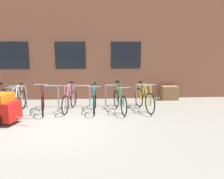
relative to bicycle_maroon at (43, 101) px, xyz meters
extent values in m
plane|color=gray|center=(0.77, -1.28, -0.38)|extent=(42.00, 42.00, 0.00)
cube|color=brown|center=(0.77, 4.51, 2.91)|extent=(28.00, 5.19, 6.59)
cube|color=black|center=(-1.63, 1.90, 1.55)|extent=(1.30, 0.04, 1.15)
cube|color=black|center=(0.77, 1.90, 1.55)|extent=(1.30, 0.04, 1.15)
cube|color=black|center=(3.17, 1.90, 1.55)|extent=(1.30, 0.04, 1.15)
cylinder|color=gray|center=(-1.36, 0.62, 0.03)|extent=(0.05, 0.05, 0.83)
cylinder|color=gray|center=(-0.78, 0.62, 0.03)|extent=(0.05, 0.05, 0.83)
cylinder|color=gray|center=(-1.07, 0.62, 0.45)|extent=(0.59, 0.05, 0.05)
cylinder|color=gray|center=(-0.16, 0.62, 0.03)|extent=(0.05, 0.05, 0.83)
cylinder|color=gray|center=(0.42, 0.62, 0.03)|extent=(0.05, 0.05, 0.83)
cylinder|color=gray|center=(0.13, 0.62, 0.45)|extent=(0.59, 0.05, 0.05)
cylinder|color=gray|center=(1.04, 0.62, 0.03)|extent=(0.05, 0.05, 0.83)
cylinder|color=gray|center=(1.62, 0.62, 0.03)|extent=(0.05, 0.05, 0.83)
cylinder|color=gray|center=(1.33, 0.62, 0.45)|extent=(0.59, 0.05, 0.05)
cylinder|color=gray|center=(2.24, 0.62, 0.03)|extent=(0.05, 0.05, 0.83)
cylinder|color=gray|center=(2.82, 0.62, 0.03)|extent=(0.05, 0.05, 0.83)
cylinder|color=gray|center=(2.53, 0.62, 0.45)|extent=(0.59, 0.05, 0.05)
cylinder|color=gray|center=(3.44, 0.62, 0.03)|extent=(0.05, 0.05, 0.83)
cylinder|color=gray|center=(4.02, 0.62, 0.03)|extent=(0.05, 0.05, 0.83)
cylinder|color=gray|center=(3.73, 0.62, 0.45)|extent=(0.59, 0.05, 0.05)
torus|color=black|center=(-0.11, 0.49, -0.05)|extent=(0.19, 0.68, 0.69)
torus|color=black|center=(0.11, -0.49, -0.05)|extent=(0.19, 0.68, 0.69)
cylinder|color=maroon|center=(0.05, -0.22, 0.27)|extent=(0.14, 0.48, 0.77)
cylinder|color=maroon|center=(-0.04, 0.16, 0.19)|extent=(0.11, 0.35, 0.59)
cylinder|color=maroon|center=(0.01, -0.06, 0.56)|extent=(0.21, 0.77, 0.21)
cylinder|color=maroon|center=(-0.06, 0.24, -0.08)|extent=(0.14, 0.50, 0.07)
cylinder|color=maroon|center=(-0.09, 0.40, 0.21)|extent=(0.07, 0.20, 0.53)
cylinder|color=maroon|center=(0.11, -0.46, 0.30)|extent=(0.04, 0.08, 0.70)
cube|color=black|center=(-0.07, 0.31, 0.50)|extent=(0.14, 0.22, 0.06)
cylinder|color=gray|center=(0.10, -0.44, 0.68)|extent=(0.43, 0.12, 0.03)
torus|color=black|center=(1.84, 0.52, -0.04)|extent=(0.06, 0.71, 0.71)
torus|color=black|center=(1.81, -0.44, -0.04)|extent=(0.06, 0.71, 0.71)
cylinder|color=teal|center=(1.82, -0.18, 0.23)|extent=(0.05, 0.46, 0.67)
cylinder|color=teal|center=(1.83, 0.19, 0.22)|extent=(0.04, 0.33, 0.65)
cylinder|color=teal|center=(1.82, -0.03, 0.54)|extent=(0.05, 0.73, 0.05)
cylinder|color=teal|center=(1.83, 0.28, -0.07)|extent=(0.04, 0.48, 0.07)
cylinder|color=teal|center=(1.83, 0.43, 0.25)|extent=(0.03, 0.20, 0.59)
cylinder|color=teal|center=(1.81, -0.42, 0.25)|extent=(0.03, 0.08, 0.60)
cube|color=black|center=(1.83, 0.34, 0.57)|extent=(0.10, 0.20, 0.06)
cylinder|color=gray|center=(1.82, -0.39, 0.58)|extent=(0.44, 0.04, 0.03)
torus|color=black|center=(-0.86, 0.51, -0.04)|extent=(0.09, 0.72, 0.72)
torus|color=black|center=(-0.79, -0.56, -0.04)|extent=(0.09, 0.72, 0.72)
cylinder|color=silver|center=(-0.81, -0.27, 0.24)|extent=(0.07, 0.52, 0.69)
cylinder|color=silver|center=(-0.84, 0.15, 0.23)|extent=(0.06, 0.39, 0.65)
cylinder|color=silver|center=(-0.82, -0.09, 0.56)|extent=(0.10, 0.85, 0.06)
cylinder|color=silver|center=(-0.84, 0.24, -0.07)|extent=(0.06, 0.54, 0.07)
cylinder|color=silver|center=(-0.86, 0.42, 0.25)|extent=(0.04, 0.20, 0.59)
cylinder|color=silver|center=(-0.79, -0.54, 0.27)|extent=(0.03, 0.08, 0.62)
cube|color=black|center=(-0.85, 0.33, 0.57)|extent=(0.11, 0.21, 0.06)
cylinder|color=gray|center=(-0.79, -0.51, 0.60)|extent=(0.44, 0.06, 0.03)
torus|color=black|center=(2.63, 0.46, -0.05)|extent=(0.16, 0.70, 0.70)
torus|color=black|center=(2.81, -0.57, -0.05)|extent=(0.16, 0.70, 0.70)
cylinder|color=#1E7238|center=(2.76, -0.29, 0.21)|extent=(0.12, 0.50, 0.64)
cylinder|color=#1E7238|center=(2.69, 0.12, 0.26)|extent=(0.10, 0.38, 0.73)
cylinder|color=#1E7238|center=(2.73, -0.12, 0.57)|extent=(0.17, 0.81, 0.13)
cylinder|color=#1E7238|center=(2.68, 0.21, -0.07)|extent=(0.11, 0.52, 0.07)
cylinder|color=#1E7238|center=(2.65, 0.37, 0.28)|extent=(0.06, 0.20, 0.67)
cylinder|color=#1E7238|center=(2.80, -0.54, 0.24)|extent=(0.04, 0.08, 0.58)
cube|color=black|center=(2.66, 0.29, 0.65)|extent=(0.13, 0.21, 0.06)
cylinder|color=gray|center=(2.80, -0.52, 0.55)|extent=(0.44, 0.10, 0.03)
torus|color=black|center=(3.52, 0.53, -0.02)|extent=(0.19, 0.75, 0.75)
torus|color=black|center=(3.73, -0.44, -0.02)|extent=(0.19, 0.75, 0.75)
cylinder|color=yellow|center=(3.67, -0.17, 0.26)|extent=(0.13, 0.47, 0.69)
cylinder|color=yellow|center=(3.59, 0.20, 0.25)|extent=(0.11, 0.35, 0.66)
cylinder|color=yellow|center=(3.64, -0.02, 0.58)|extent=(0.19, 0.75, 0.06)
cylinder|color=yellow|center=(3.58, 0.29, -0.05)|extent=(0.12, 0.49, 0.08)
cylinder|color=yellow|center=(3.54, 0.44, 0.27)|extent=(0.06, 0.20, 0.60)
cylinder|color=yellow|center=(3.72, -0.41, 0.29)|extent=(0.04, 0.08, 0.62)
cube|color=black|center=(3.56, 0.35, 0.60)|extent=(0.14, 0.22, 0.06)
cylinder|color=gray|center=(3.72, -0.39, 0.62)|extent=(0.44, 0.12, 0.03)
torus|color=black|center=(-1.64, 0.67, -0.03)|extent=(0.11, 0.74, 0.74)
cylinder|color=black|center=(-1.61, 0.41, -0.05)|extent=(0.08, 0.54, 0.08)
cylinder|color=black|center=(-1.63, 0.59, 0.26)|extent=(0.04, 0.20, 0.58)
cube|color=black|center=(-1.62, 0.50, 0.57)|extent=(0.12, 0.21, 0.06)
torus|color=black|center=(1.00, 0.61, -0.06)|extent=(0.16, 0.68, 0.69)
torus|color=black|center=(0.83, -0.33, -0.06)|extent=(0.16, 0.68, 0.69)
cylinder|color=pink|center=(0.88, -0.07, 0.23)|extent=(0.12, 0.46, 0.70)
cylinder|color=pink|center=(0.94, 0.29, 0.23)|extent=(0.10, 0.33, 0.69)
cylinder|color=pink|center=(0.90, 0.08, 0.57)|extent=(0.17, 0.73, 0.04)
cylinder|color=pink|center=(0.96, 0.38, -0.08)|extent=(0.11, 0.48, 0.07)
cylinder|color=pink|center=(0.99, 0.52, 0.26)|extent=(0.06, 0.20, 0.63)
cylinder|color=pink|center=(0.83, -0.31, 0.26)|extent=(0.04, 0.08, 0.63)
cube|color=black|center=(0.97, 0.44, 0.60)|extent=(0.13, 0.21, 0.06)
cylinder|color=gray|center=(0.84, -0.28, 0.60)|extent=(0.44, 0.10, 0.03)
cube|color=red|center=(-0.89, -1.13, 0.01)|extent=(1.04, 0.84, 0.56)
torus|color=black|center=(-0.79, -0.81, -0.17)|extent=(0.44, 0.17, 0.45)
cylinder|color=gray|center=(-0.19, -1.34, -0.15)|extent=(0.53, 0.19, 0.03)
cube|color=olive|center=(5.09, 1.57, -0.08)|extent=(0.70, 0.44, 0.60)
camera|label=1|loc=(1.99, -7.33, 1.80)|focal=33.69mm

